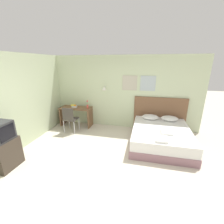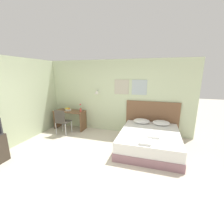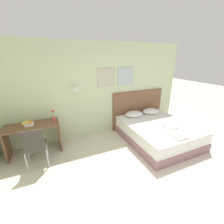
{
  "view_description": "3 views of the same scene",
  "coord_description": "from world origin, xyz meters",
  "px_view_note": "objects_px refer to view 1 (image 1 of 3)",
  "views": [
    {
      "loc": [
        0.93,
        -2.88,
        2.38
      ],
      "look_at": [
        -0.02,
        1.31,
        0.96
      ],
      "focal_mm": 24.0,
      "sensor_mm": 36.0,
      "label": 1
    },
    {
      "loc": [
        1.59,
        -2.78,
        2.17
      ],
      "look_at": [
        0.35,
        1.3,
        1.07
      ],
      "focal_mm": 24.0,
      "sensor_mm": 36.0,
      "label": 2
    },
    {
      "loc": [
        -1.24,
        -1.48,
        2.25
      ],
      "look_at": [
        0.19,
        1.74,
        0.95
      ],
      "focal_mm": 24.0,
      "sensor_mm": 36.0,
      "label": 3
    }
  ],
  "objects_px": {
    "pillow_left": "(150,117)",
    "tv_stand": "(4,154)",
    "folded_towel_mid_bed": "(161,139)",
    "desk": "(76,113)",
    "flower_vase": "(87,105)",
    "fruit_bowl": "(74,106)",
    "folded_towel_near_foot": "(167,132)",
    "headboard": "(159,114)",
    "pillow_right": "(170,118)",
    "desk_chair": "(70,118)",
    "bed": "(161,136)"
  },
  "relations": [
    {
      "from": "pillow_right",
      "to": "flower_vase",
      "type": "bearing_deg",
      "value": -179.94
    },
    {
      "from": "pillow_right",
      "to": "desk",
      "type": "xyz_separation_m",
      "value": [
        -3.45,
        0.01,
        -0.07
      ]
    },
    {
      "from": "folded_towel_near_foot",
      "to": "pillow_left",
      "type": "bearing_deg",
      "value": 112.29
    },
    {
      "from": "pillow_left",
      "to": "tv_stand",
      "type": "bearing_deg",
      "value": -141.26
    },
    {
      "from": "fruit_bowl",
      "to": "tv_stand",
      "type": "relative_size",
      "value": 0.37
    },
    {
      "from": "pillow_left",
      "to": "desk_chair",
      "type": "xyz_separation_m",
      "value": [
        -2.76,
        -0.6,
        -0.04
      ]
    },
    {
      "from": "desk",
      "to": "flower_vase",
      "type": "relative_size",
      "value": 3.88
    },
    {
      "from": "pillow_right",
      "to": "fruit_bowl",
      "type": "bearing_deg",
      "value": 179.65
    },
    {
      "from": "folded_towel_near_foot",
      "to": "desk",
      "type": "relative_size",
      "value": 0.26
    },
    {
      "from": "pillow_right",
      "to": "flower_vase",
      "type": "relative_size",
      "value": 1.82
    },
    {
      "from": "fruit_bowl",
      "to": "flower_vase",
      "type": "relative_size",
      "value": 0.86
    },
    {
      "from": "pillow_right",
      "to": "tv_stand",
      "type": "xyz_separation_m",
      "value": [
        -3.99,
        -2.69,
        -0.23
      ]
    },
    {
      "from": "flower_vase",
      "to": "fruit_bowl",
      "type": "bearing_deg",
      "value": 177.46
    },
    {
      "from": "tv_stand",
      "to": "bed",
      "type": "bearing_deg",
      "value": 27.84
    },
    {
      "from": "folded_towel_mid_bed",
      "to": "desk",
      "type": "height_order",
      "value": "desk"
    },
    {
      "from": "headboard",
      "to": "fruit_bowl",
      "type": "height_order",
      "value": "headboard"
    },
    {
      "from": "pillow_left",
      "to": "pillow_right",
      "type": "height_order",
      "value": "same"
    },
    {
      "from": "flower_vase",
      "to": "folded_towel_mid_bed",
      "type": "bearing_deg",
      "value": -30.33
    },
    {
      "from": "fruit_bowl",
      "to": "flower_vase",
      "type": "xyz_separation_m",
      "value": [
        0.56,
        -0.02,
        0.07
      ]
    },
    {
      "from": "pillow_left",
      "to": "fruit_bowl",
      "type": "bearing_deg",
      "value": 179.57
    },
    {
      "from": "pillow_left",
      "to": "tv_stand",
      "type": "distance_m",
      "value": 4.3
    },
    {
      "from": "headboard",
      "to": "folded_towel_near_foot",
      "type": "height_order",
      "value": "headboard"
    },
    {
      "from": "folded_towel_near_foot",
      "to": "tv_stand",
      "type": "distance_m",
      "value": 4.13
    },
    {
      "from": "tv_stand",
      "to": "fruit_bowl",
      "type": "bearing_deg",
      "value": 80.02
    },
    {
      "from": "bed",
      "to": "flower_vase",
      "type": "distance_m",
      "value": 2.8
    },
    {
      "from": "folded_towel_near_foot",
      "to": "desk_chair",
      "type": "xyz_separation_m",
      "value": [
        -3.19,
        0.45,
        0.0
      ]
    },
    {
      "from": "pillow_right",
      "to": "flower_vase",
      "type": "height_order",
      "value": "flower_vase"
    },
    {
      "from": "folded_towel_mid_bed",
      "to": "pillow_right",
      "type": "bearing_deg",
      "value": 75.51
    },
    {
      "from": "pillow_left",
      "to": "folded_towel_mid_bed",
      "type": "xyz_separation_m",
      "value": [
        0.25,
        -1.5,
        -0.04
      ]
    },
    {
      "from": "headboard",
      "to": "desk_chair",
      "type": "distance_m",
      "value": 3.21
    },
    {
      "from": "pillow_right",
      "to": "fruit_bowl",
      "type": "height_order",
      "value": "fruit_bowl"
    },
    {
      "from": "desk",
      "to": "fruit_bowl",
      "type": "bearing_deg",
      "value": 173.82
    },
    {
      "from": "fruit_bowl",
      "to": "folded_towel_mid_bed",
      "type": "bearing_deg",
      "value": -26.0
    },
    {
      "from": "headboard",
      "to": "folded_towel_mid_bed",
      "type": "xyz_separation_m",
      "value": [
        -0.07,
        -1.8,
        -0.07
      ]
    },
    {
      "from": "desk",
      "to": "headboard",
      "type": "bearing_deg",
      "value": 5.06
    },
    {
      "from": "desk",
      "to": "flower_vase",
      "type": "height_order",
      "value": "flower_vase"
    },
    {
      "from": "desk",
      "to": "flower_vase",
      "type": "bearing_deg",
      "value": -2.07
    },
    {
      "from": "pillow_left",
      "to": "desk",
      "type": "distance_m",
      "value": 2.81
    },
    {
      "from": "headboard",
      "to": "pillow_right",
      "type": "distance_m",
      "value": 0.43
    },
    {
      "from": "headboard",
      "to": "folded_towel_mid_bed",
      "type": "bearing_deg",
      "value": -92.18
    },
    {
      "from": "tv_stand",
      "to": "pillow_left",
      "type": "bearing_deg",
      "value": 38.74
    },
    {
      "from": "folded_towel_mid_bed",
      "to": "tv_stand",
      "type": "height_order",
      "value": "tv_stand"
    },
    {
      "from": "folded_towel_mid_bed",
      "to": "fruit_bowl",
      "type": "relative_size",
      "value": 1.36
    },
    {
      "from": "pillow_left",
      "to": "fruit_bowl",
      "type": "relative_size",
      "value": 2.12
    },
    {
      "from": "headboard",
      "to": "desk_chair",
      "type": "relative_size",
      "value": 1.97
    },
    {
      "from": "desk_chair",
      "to": "folded_towel_mid_bed",
      "type": "bearing_deg",
      "value": -16.65
    },
    {
      "from": "pillow_right",
      "to": "folded_towel_mid_bed",
      "type": "bearing_deg",
      "value": -104.49
    },
    {
      "from": "folded_towel_mid_bed",
      "to": "desk",
      "type": "distance_m",
      "value": 3.42
    },
    {
      "from": "desk_chair",
      "to": "tv_stand",
      "type": "bearing_deg",
      "value": -105.87
    },
    {
      "from": "folded_towel_near_foot",
      "to": "fruit_bowl",
      "type": "distance_m",
      "value": 3.49
    }
  ]
}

